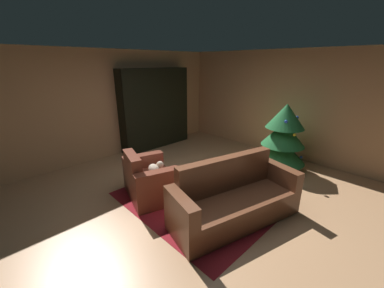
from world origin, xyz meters
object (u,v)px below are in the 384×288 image
(armchair_red, at_px, (149,181))
(couch_red, at_px, (234,200))
(bottle_on_table, at_px, (208,173))
(bookshelf_unit, at_px, (160,109))
(decorated_tree, at_px, (283,136))
(coffee_table, at_px, (199,183))
(book_stack_on_table, at_px, (199,177))

(armchair_red, distance_m, couch_red, 1.54)
(armchair_red, xyz_separation_m, bottle_on_table, (0.80, 0.67, 0.21))
(bookshelf_unit, height_order, decorated_tree, bookshelf_unit)
(decorated_tree, bearing_deg, couch_red, -80.88)
(coffee_table, bearing_deg, book_stack_on_table, 123.06)
(bookshelf_unit, relative_size, armchair_red, 1.86)
(coffee_table, height_order, decorated_tree, decorated_tree)
(bookshelf_unit, xyz_separation_m, coffee_table, (2.85, -1.35, -0.69))
(coffee_table, xyz_separation_m, bottle_on_table, (0.08, 0.15, 0.16))
(bottle_on_table, bearing_deg, couch_red, -9.78)
(book_stack_on_table, relative_size, bottle_on_table, 0.74)
(armchair_red, bearing_deg, couch_red, 21.47)
(bookshelf_unit, bearing_deg, armchair_red, -41.36)
(armchair_red, xyz_separation_m, book_stack_on_table, (0.69, 0.57, 0.12))
(bookshelf_unit, relative_size, decorated_tree, 1.45)
(coffee_table, relative_size, book_stack_on_table, 2.78)
(bottle_on_table, relative_size, decorated_tree, 0.20)
(couch_red, bearing_deg, bottle_on_table, 170.22)
(book_stack_on_table, height_order, decorated_tree, decorated_tree)
(couch_red, height_order, decorated_tree, decorated_tree)
(coffee_table, xyz_separation_m, book_stack_on_table, (-0.03, 0.05, 0.08))
(book_stack_on_table, xyz_separation_m, decorated_tree, (0.38, 2.24, 0.33))
(bookshelf_unit, height_order, couch_red, bookshelf_unit)
(bottle_on_table, bearing_deg, decorated_tree, 82.75)
(bookshelf_unit, distance_m, couch_red, 3.87)
(bookshelf_unit, height_order, book_stack_on_table, bookshelf_unit)
(decorated_tree, bearing_deg, book_stack_on_table, -99.69)
(bookshelf_unit, bearing_deg, bottle_on_table, -22.27)
(book_stack_on_table, bearing_deg, coffee_table, -56.94)
(armchair_red, xyz_separation_m, decorated_tree, (1.07, 2.82, 0.45))
(bottle_on_table, bearing_deg, book_stack_on_table, -137.63)
(bookshelf_unit, xyz_separation_m, armchair_red, (2.13, -1.87, -0.73))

